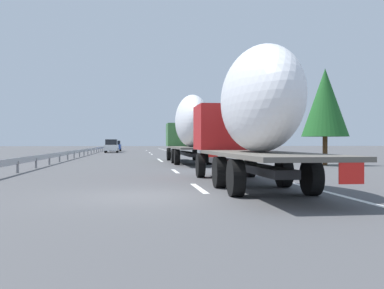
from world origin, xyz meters
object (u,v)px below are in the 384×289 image
at_px(car_white_van, 112,146).
at_px(road_sign, 200,137).
at_px(truck_trailing, 250,113).
at_px(car_blue_sedan, 115,146).
at_px(truck_lead, 189,127).

relative_size(car_white_van, road_sign, 1.56).
bearing_deg(road_sign, truck_trailing, 174.71).
bearing_deg(road_sign, car_blue_sedan, 19.36).
distance_m(truck_trailing, car_white_van, 52.11).
bearing_deg(car_white_van, truck_lead, -167.97).
distance_m(car_blue_sedan, car_white_van, 11.38).
xyz_separation_m(truck_lead, truck_trailing, (-17.20, -0.00, -0.14)).
height_order(car_blue_sedan, car_white_van, car_white_van).
xyz_separation_m(truck_lead, car_white_van, (34.36, 7.32, -1.68)).
bearing_deg(car_blue_sedan, truck_lead, -170.98).
xyz_separation_m(truck_lead, road_sign, (16.25, -3.10, -0.53)).
xyz_separation_m(truck_lead, car_blue_sedan, (45.75, 7.26, -1.73)).
xyz_separation_m(truck_trailing, car_white_van, (51.57, 7.32, -1.53)).
bearing_deg(car_white_van, car_blue_sedan, -0.28).
distance_m(car_white_van, road_sign, 20.93).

